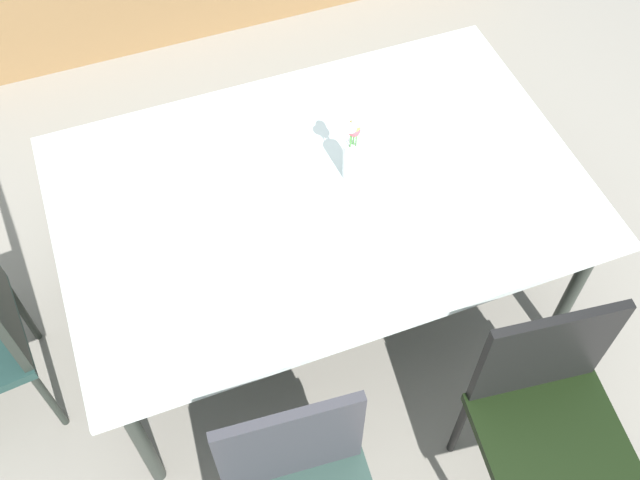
# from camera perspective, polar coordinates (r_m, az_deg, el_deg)

# --- Properties ---
(ground_plane) EXTENTS (12.00, 12.00, 0.00)m
(ground_plane) POSITION_cam_1_polar(r_m,az_deg,el_deg) (3.16, -0.46, -4.52)
(ground_plane) COLOR gray
(dining_table) EXTENTS (1.80, 1.18, 0.72)m
(dining_table) POSITION_cam_1_polar(r_m,az_deg,el_deg) (2.61, 0.00, 3.27)
(dining_table) COLOR silver
(dining_table) RESTS_ON ground
(chair_near_right) EXTENTS (0.50, 0.50, 0.88)m
(chair_near_right) POSITION_cam_1_polar(r_m,az_deg,el_deg) (2.49, 17.08, -12.61)
(chair_near_right) COLOR black
(chair_near_right) RESTS_ON ground
(flower_vase) EXTENTS (0.06, 0.06, 0.29)m
(flower_vase) POSITION_cam_1_polar(r_m,az_deg,el_deg) (2.51, 2.48, 6.86)
(flower_vase) COLOR silver
(flower_vase) RESTS_ON dining_table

